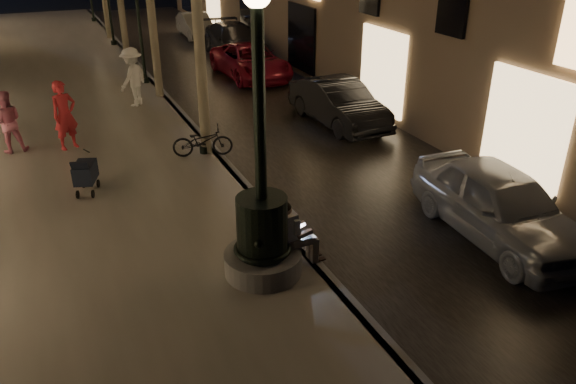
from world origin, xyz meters
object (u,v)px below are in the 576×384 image
fountain_lamppost (262,223)px  pedestrian_pink (7,122)px  car_fifth (196,25)px  lamp_curb_b (137,1)px  bicycle (203,141)px  car_rear (234,41)px  car_third (251,61)px  car_front (500,204)px  seated_man_laptop (294,231)px  pedestrian_white (133,77)px  pedestrian_red (65,115)px  car_second (338,103)px  stroller (85,173)px  lamp_curb_a (197,40)px

fountain_lamppost → pedestrian_pink: size_ratio=3.06×
fountain_lamppost → car_fifth: (5.33, 23.18, -0.56)m
pedestrian_pink → car_fifth: bearing=-124.9°
lamp_curb_b → bicycle: (-0.10, -8.20, -2.62)m
car_rear → car_third: bearing=-97.9°
car_front → seated_man_laptop: bearing=177.2°
bicycle → car_third: bearing=-13.5°
car_fifth → pedestrian_white: pedestrian_white is taller
car_front → bicycle: size_ratio=2.77×
pedestrian_red → bicycle: pedestrian_red is taller
seated_man_laptop → pedestrian_red: (-3.24, 7.89, 0.25)m
car_second → car_fifth: (-0.12, 16.09, -0.05)m
stroller → pedestrian_red: pedestrian_red is taller
fountain_lamppost → pedestrian_pink: bearing=116.4°
seated_man_laptop → car_front: seated_man_laptop is taller
car_second → car_third: car_second is taller
car_third → car_fifth: 9.41m
car_third → seated_man_laptop: bearing=-108.8°
pedestrian_white → lamp_curb_b: bearing=-153.7°
seated_man_laptop → bicycle: 5.81m
stroller → car_rear: 15.43m
seated_man_laptop → car_third: size_ratio=0.27×
lamp_curb_a → car_front: bearing=-56.5°
car_fifth → pedestrian_red: pedestrian_red is taller
fountain_lamppost → pedestrian_pink: fountain_lamppost is taller
fountain_lamppost → pedestrian_pink: (-4.09, 8.25, -0.16)m
car_second → fountain_lamppost: bearing=-129.5°
stroller → car_front: 9.13m
lamp_curb_b → lamp_curb_a: bearing=-90.0°
car_second → pedestrian_red: bearing=172.4°
car_fifth → pedestrian_pink: (-9.42, -14.93, 0.40)m
seated_man_laptop → car_third: bearing=72.3°
stroller → car_fifth: car_fifth is taller
car_second → pedestrian_white: pedestrian_white is taller
car_fifth → stroller: bearing=-111.0°
seated_man_laptop → car_second: (4.83, 7.09, -0.19)m
lamp_curb_b → bicycle: size_ratio=3.01×
car_fifth → pedestrian_red: size_ratio=2.09×
stroller → car_second: 8.31m
pedestrian_red → seated_man_laptop: bearing=-91.7°
car_second → bicycle: car_second is taller
seated_man_laptop → bicycle: seated_man_laptop is taller
car_second → car_third: 6.70m
stroller → car_third: (7.51, 9.08, -0.05)m
seated_man_laptop → car_third: seated_man_laptop is taller
fountain_lamppost → car_second: (5.45, 7.09, -0.51)m
car_fifth → bicycle: size_ratio=2.49×
lamp_curb_a → car_second: bearing=13.0°
lamp_curb_a → car_rear: lamp_curb_a is taller
car_front → pedestrian_red: size_ratio=2.32×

